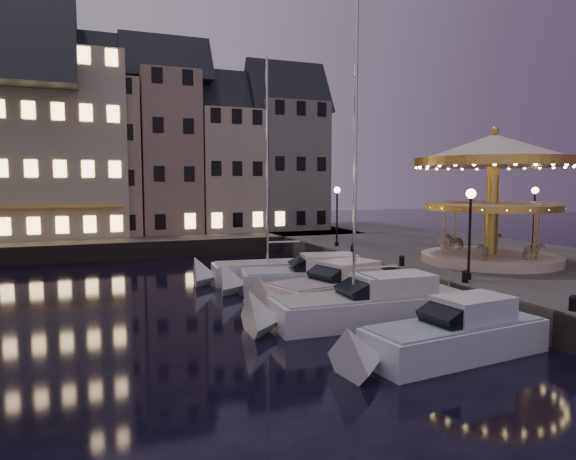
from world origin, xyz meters
name	(u,v)px	position (x,y,z in m)	size (l,w,h in m)	color
ground	(338,329)	(0.00, 0.00, 0.00)	(160.00, 160.00, 0.00)	black
quay_east	(502,268)	(14.00, 6.00, 0.65)	(16.00, 56.00, 1.30)	#474442
quay_north	(103,243)	(-8.00, 28.00, 0.65)	(44.00, 12.00, 1.30)	#474442
quaywall_e	(387,277)	(6.00, 6.00, 0.65)	(0.15, 44.00, 1.30)	#47423A
quaywall_n	(134,251)	(-6.00, 22.00, 0.65)	(48.00, 0.15, 1.30)	#47423A
streetlamp_b	(470,221)	(7.20, 1.00, 4.02)	(0.44, 0.44, 4.17)	black
streetlamp_c	(337,208)	(7.20, 14.50, 4.02)	(0.44, 0.44, 4.17)	black
streetlamp_d	(534,209)	(18.50, 8.00, 4.02)	(0.44, 0.44, 4.17)	black
bollard_a	(573,302)	(6.60, -5.00, 1.60)	(0.30, 0.30, 0.57)	black
bollard_b	(465,276)	(6.60, 0.50, 1.60)	(0.30, 0.30, 0.57)	black
bollard_c	(402,260)	(6.60, 5.50, 1.60)	(0.30, 0.30, 0.57)	black
bollard_d	(353,248)	(6.60, 11.00, 1.60)	(0.30, 0.30, 0.57)	black
townhouse_nb	(22,152)	(-14.05, 30.00, 8.28)	(6.16, 8.00, 13.80)	gray
townhouse_nc	(100,148)	(-8.00, 30.00, 8.78)	(6.82, 8.00, 14.80)	tan
townhouse_nd	(167,144)	(-2.25, 30.00, 9.28)	(5.50, 8.00, 15.80)	gray
townhouse_ne	(226,161)	(3.20, 30.00, 7.78)	(6.16, 8.00, 12.80)	#B1A38D
townhouse_nf	(286,157)	(9.25, 30.00, 8.28)	(6.82, 8.00, 13.80)	slate
hotel_corner	(22,134)	(-14.00, 30.00, 9.78)	(17.60, 9.00, 16.80)	#BEBB9C
motorboat_b	(446,339)	(1.75, -4.36, 0.64)	(7.60, 2.88, 2.15)	silver
motorboat_c	(363,307)	(1.37, 0.40, 0.68)	(9.48, 2.75, 12.60)	silver
motorboat_d	(329,290)	(1.53, 3.94, 0.64)	(7.89, 4.42, 2.15)	beige
motorboat_e	(305,279)	(1.59, 7.02, 0.64)	(8.61, 4.10, 2.15)	silver
motorboat_f	(271,272)	(0.79, 10.19, 0.53)	(9.01, 3.18, 11.91)	silver
carousel	(493,173)	(11.87, 4.69, 6.26)	(8.60, 8.60, 7.53)	beige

